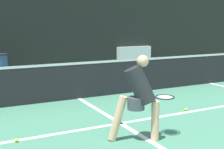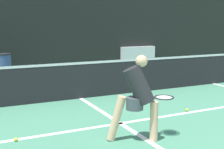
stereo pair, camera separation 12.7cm
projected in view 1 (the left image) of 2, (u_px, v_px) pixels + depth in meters
name	position (u px, v px, depth m)	size (l,w,h in m)	color
court_service_line	(120.00, 123.00, 6.08)	(8.25, 0.10, 0.01)	white
court_center_mark	(127.00, 127.00, 5.85)	(0.10, 4.99, 0.01)	white
net	(79.00, 79.00, 7.96)	(11.09, 0.09, 1.07)	slate
fence_back	(33.00, 23.00, 12.02)	(24.00, 0.06, 3.81)	black
player_practicing	(139.00, 95.00, 5.09)	(1.23, 0.53, 1.44)	#DBAD84
tennis_ball_scattered_4	(186.00, 109.00, 6.93)	(0.07, 0.07, 0.07)	#D1E033
tennis_ball_scattered_5	(16.00, 140.00, 5.13)	(0.07, 0.07, 0.07)	#D1E033
trash_bin	(0.00, 66.00, 10.78)	(0.55, 0.55, 0.87)	#384C7F
parked_car	(113.00, 49.00, 15.98)	(1.67, 4.59, 1.43)	silver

